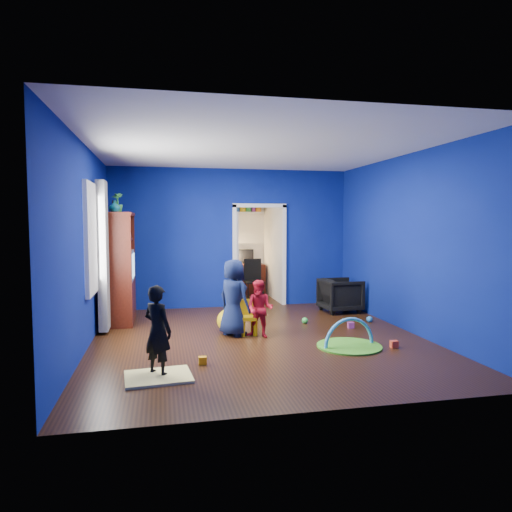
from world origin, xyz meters
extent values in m
cube|color=black|center=(0.00, 0.00, 0.00)|extent=(5.00, 5.50, 0.01)
cube|color=white|center=(0.00, 0.00, 2.90)|extent=(5.00, 5.50, 0.01)
cube|color=navy|center=(0.00, 2.75, 1.45)|extent=(5.00, 0.02, 2.90)
cube|color=navy|center=(0.00, -2.75, 1.45)|extent=(5.00, 0.02, 2.90)
cube|color=navy|center=(-2.50, 0.00, 1.45)|extent=(0.02, 5.50, 2.90)
cube|color=navy|center=(2.50, 0.00, 1.45)|extent=(0.02, 5.50, 2.90)
imported|color=black|center=(2.04, 1.72, 0.34)|extent=(0.79, 0.77, 0.67)
imported|color=black|center=(-1.51, -1.39, 0.53)|extent=(0.46, 0.45, 1.07)
imported|color=#0E1536|center=(-0.35, 0.29, 0.61)|extent=(0.66, 0.70, 1.21)
imported|color=red|center=(0.03, 0.09, 0.45)|extent=(0.55, 0.51, 0.90)
imported|color=#0C5266|center=(-2.22, 1.35, 2.06)|extent=(0.21, 0.21, 0.20)
imported|color=#328935|center=(-2.22, 1.87, 2.14)|extent=(0.26, 0.26, 0.36)
cube|color=#3F130A|center=(-2.22, 1.65, 0.98)|extent=(0.58, 1.14, 1.96)
cube|color=silver|center=(-2.18, 1.65, 1.02)|extent=(0.46, 0.70, 0.54)
cube|color=#F2E07A|center=(-1.51, -1.49, 0.01)|extent=(0.80, 0.67, 0.03)
sphere|color=yellow|center=(-0.40, 0.54, 0.19)|extent=(0.38, 0.38, 0.38)
cube|color=yellow|center=(-0.12, 0.29, 0.25)|extent=(0.32, 0.32, 0.50)
cylinder|color=#4EA525|center=(1.18, -0.72, 0.01)|extent=(0.93, 0.93, 0.02)
torus|color=#3F8CD8|center=(1.18, -0.72, 0.02)|extent=(0.82, 0.19, 0.83)
cube|color=white|center=(-2.48, 0.35, 1.55)|extent=(0.03, 0.95, 1.55)
cube|color=slate|center=(-2.37, 0.90, 1.25)|extent=(0.14, 0.42, 2.40)
cube|color=white|center=(0.60, 2.75, 1.05)|extent=(1.16, 0.10, 2.10)
cube|color=#3D140A|center=(0.60, 4.26, 0.38)|extent=(0.88, 0.44, 0.75)
cube|color=black|center=(0.60, 4.38, 0.95)|extent=(0.40, 0.05, 0.32)
sphere|color=#FFD88C|center=(0.32, 4.32, 0.93)|extent=(0.14, 0.14, 0.14)
cube|color=black|center=(0.60, 3.30, 0.46)|extent=(0.40, 0.40, 0.92)
cube|color=white|center=(0.60, 4.37, 2.02)|extent=(0.88, 0.24, 0.04)
cube|color=#F84729|center=(1.79, -0.88, 0.05)|extent=(0.10, 0.08, 0.10)
sphere|color=#2995EC|center=(2.19, 0.73, 0.06)|extent=(0.11, 0.11, 0.11)
cube|color=#F89C0D|center=(-0.96, -1.10, 0.05)|extent=(0.10, 0.08, 0.10)
sphere|color=green|center=(1.02, 0.87, 0.06)|extent=(0.11, 0.11, 0.11)
cube|color=#D14EA6|center=(1.67, 0.38, 0.05)|extent=(0.10, 0.08, 0.10)
sphere|color=green|center=(-1.52, 0.56, 0.06)|extent=(0.11, 0.11, 0.11)
camera|label=1|loc=(-1.45, -6.75, 1.80)|focal=32.00mm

